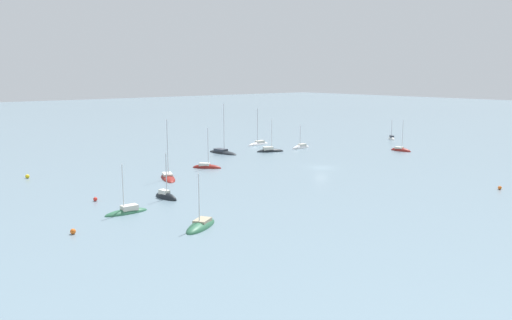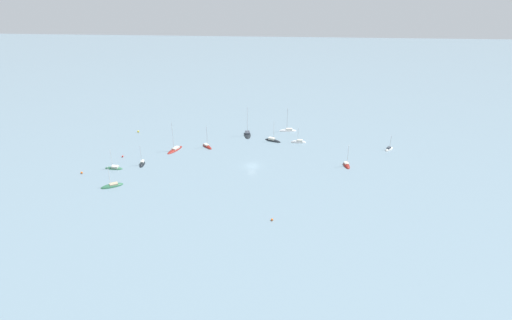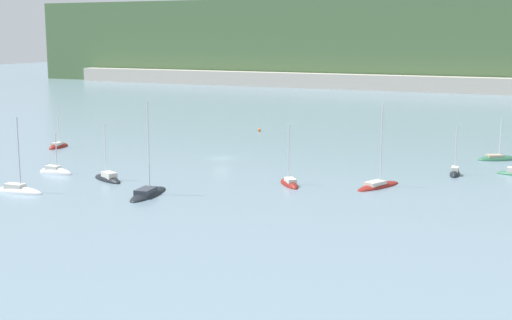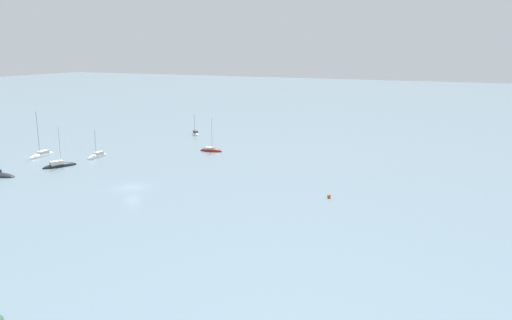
{
  "view_description": "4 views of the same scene",
  "coord_description": "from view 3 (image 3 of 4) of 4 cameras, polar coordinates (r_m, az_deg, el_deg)",
  "views": [
    {
      "loc": [
        73.96,
        67.2,
        18.7
      ],
      "look_at": [
        13.34,
        -4.74,
        2.44
      ],
      "focal_mm": 35.0,
      "sensor_mm": 36.0,
      "label": 1
    },
    {
      "loc": [
        -10.65,
        119.25,
        58.29
      ],
      "look_at": [
        -1.59,
        3.35,
        3.78
      ],
      "focal_mm": 28.0,
      "sensor_mm": 36.0,
      "label": 2
    },
    {
      "loc": [
        53.54,
        -101.16,
        20.01
      ],
      "look_at": [
        14.2,
        -17.12,
        3.53
      ],
      "focal_mm": 50.0,
      "sensor_mm": 36.0,
      "label": 3
    },
    {
      "loc": [
        64.73,
        52.81,
        23.06
      ],
      "look_at": [
        -17.13,
        15.25,
        2.63
      ],
      "focal_mm": 35.0,
      "sensor_mm": 36.0,
      "label": 4
    }
  ],
  "objects": [
    {
      "name": "ground_plane",
      "position": [
        116.19,
        -2.76,
        0.14
      ],
      "size": [
        600.0,
        600.0,
        0.0
      ],
      "primitive_type": "plane",
      "color": "slate"
    },
    {
      "name": "hillside_ridge",
      "position": [
        292.09,
        14.71,
        9.09
      ],
      "size": [
        338.64,
        67.0,
        33.28
      ],
      "color": "#4C6B42",
      "rests_on": "ground_plane"
    },
    {
      "name": "shore_town_strip",
      "position": [
        256.37,
        13.05,
        5.95
      ],
      "size": [
        287.84,
        6.0,
        5.47
      ],
      "color": "beige",
      "rests_on": "ground_plane"
    },
    {
      "name": "sailboat_0",
      "position": [
        100.72,
        -11.78,
        -1.53
      ],
      "size": [
        6.82,
        4.66,
        8.62
      ],
      "rotation": [
        0.0,
        0.0,
        2.68
      ],
      "color": "black",
      "rests_on": "ground_plane"
    },
    {
      "name": "sailboat_1",
      "position": [
        96.13,
        -18.47,
        -2.4
      ],
      "size": [
        7.25,
        2.39,
        10.5
      ],
      "rotation": [
        0.0,
        0.0,
        0.07
      ],
      "color": "silver",
      "rests_on": "ground_plane"
    },
    {
      "name": "sailboat_2",
      "position": [
        90.51,
        -8.63,
        -2.74
      ],
      "size": [
        3.71,
        9.13,
        12.45
      ],
      "rotation": [
        0.0,
        0.0,
        1.7
      ],
      "color": "black",
      "rests_on": "ground_plane"
    },
    {
      "name": "sailboat_3",
      "position": [
        131.69,
        -15.52,
        1.0
      ],
      "size": [
        2.41,
        5.44,
        8.35
      ],
      "rotation": [
        0.0,
        0.0,
        1.68
      ],
      "color": "maroon",
      "rests_on": "ground_plane"
    },
    {
      "name": "sailboat_4",
      "position": [
        95.62,
        2.68,
        -1.96
      ],
      "size": [
        5.08,
        5.61,
        8.94
      ],
      "rotation": [
        0.0,
        0.0,
        2.27
      ],
      "color": "maroon",
      "rests_on": "ground_plane"
    },
    {
      "name": "sailboat_6",
      "position": [
        95.66,
        9.74,
        -2.08
      ],
      "size": [
        5.2,
        8.52,
        11.38
      ],
      "rotation": [
        0.0,
        0.0,
        1.19
      ],
      "color": "maroon",
      "rests_on": "ground_plane"
    },
    {
      "name": "sailboat_7",
      "position": [
        107.44,
        -15.74,
        -1.0
      ],
      "size": [
        5.8,
        1.64,
        6.8
      ],
      "rotation": [
        0.0,
        0.0,
        0.0
      ],
      "color": "silver",
      "rests_on": "ground_plane"
    },
    {
      "name": "sailboat_9",
      "position": [
        120.82,
        18.73,
        0.03
      ],
      "size": [
        6.85,
        5.36,
        7.6
      ],
      "rotation": [
        0.0,
        0.0,
        0.54
      ],
      "color": "#2D6647",
      "rests_on": "ground_plane"
    },
    {
      "name": "sailboat_10",
      "position": [
        106.23,
        15.61,
        -1.1
      ],
      "size": [
        1.93,
        5.09,
        7.94
      ],
      "rotation": [
        0.0,
        0.0,
        1.68
      ],
      "color": "black",
      "rests_on": "ground_plane"
    },
    {
      "name": "mooring_buoy_2",
      "position": [
        148.02,
        0.28,
        2.42
      ],
      "size": [
        0.61,
        0.61,
        0.61
      ],
      "color": "orange",
      "rests_on": "ground_plane"
    }
  ]
}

